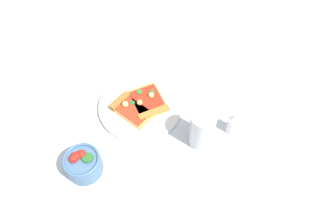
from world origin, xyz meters
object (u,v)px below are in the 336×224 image
at_px(salad_bowl, 83,164).
at_px(paper_napkin, 177,56).
at_px(plate, 141,106).
at_px(pizza_slice_near, 129,108).
at_px(pizza_slice_far, 148,103).
at_px(soda_glass, 202,129).
at_px(pepper_shaker, 233,124).

relative_size(salad_bowl, paper_napkin, 0.70).
height_order(plate, salad_bowl, salad_bowl).
bearing_deg(pizza_slice_near, pizza_slice_far, -29.17).
bearing_deg(soda_glass, plate, 96.20).
distance_m(plate, soda_glass, 0.23).
bearing_deg(plate, pizza_slice_far, -44.66).
xyz_separation_m(pizza_slice_far, paper_napkin, (0.23, 0.07, -0.02)).
height_order(plate, pizza_slice_far, pizza_slice_far).
distance_m(pizza_slice_far, soda_glass, 0.21).
bearing_deg(salad_bowl, paper_napkin, 8.74).
bearing_deg(plate, salad_bowl, -174.28).
bearing_deg(paper_napkin, plate, -168.18).
relative_size(paper_napkin, pepper_shaker, 2.07).
relative_size(soda_glass, paper_napkin, 0.90).
height_order(salad_bowl, soda_glass, soda_glass).
distance_m(plate, paper_napkin, 0.26).
xyz_separation_m(salad_bowl, paper_napkin, (0.51, 0.08, -0.03)).
bearing_deg(paper_napkin, pizza_slice_near, -172.10).
bearing_deg(salad_bowl, soda_glass, -34.40).
distance_m(pizza_slice_near, pizza_slice_far, 0.06).
height_order(pizza_slice_far, pepper_shaker, pepper_shaker).
xyz_separation_m(plate, pizza_slice_near, (-0.04, 0.01, 0.01)).
xyz_separation_m(pizza_slice_near, pepper_shaker, (0.15, -0.28, 0.01)).
bearing_deg(pepper_shaker, soda_glass, 150.26).
bearing_deg(pepper_shaker, pizza_slice_near, 117.80).
bearing_deg(pizza_slice_near, soda_glass, -75.40).
distance_m(soda_glass, pepper_shaker, 0.11).
distance_m(plate, pepper_shaker, 0.29).
distance_m(plate, pizza_slice_near, 0.04).
distance_m(pizza_slice_far, salad_bowl, 0.28).
xyz_separation_m(soda_glass, pepper_shaker, (0.09, -0.05, -0.03)).
height_order(pizza_slice_near, soda_glass, soda_glass).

